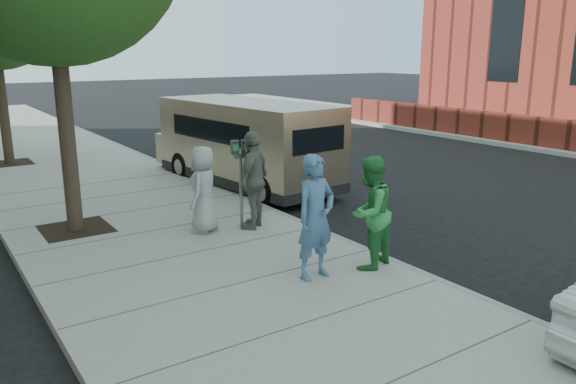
# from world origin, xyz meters

# --- Properties ---
(ground) EXTENTS (120.00, 120.00, 0.00)m
(ground) POSITION_xyz_m (0.00, 0.00, 0.00)
(ground) COLOR black
(ground) RESTS_ON ground
(sidewalk) EXTENTS (5.00, 60.00, 0.15)m
(sidewalk) POSITION_xyz_m (-1.00, 0.00, 0.07)
(sidewalk) COLOR gray
(sidewalk) RESTS_ON ground
(curb_face) EXTENTS (0.12, 60.00, 0.16)m
(curb_face) POSITION_xyz_m (1.44, 0.00, 0.07)
(curb_face) COLOR gray
(curb_face) RESTS_ON ground
(church_wall) EXTENTS (0.30, 22.00, 1.00)m
(church_wall) POSITION_xyz_m (13.50, 2.00, 0.65)
(church_wall) COLOR maroon
(church_wall) RESTS_ON far_sidewalk
(parking_meter) EXTENTS (0.35, 0.20, 1.62)m
(parking_meter) POSITION_xyz_m (0.38, 0.90, 1.32)
(parking_meter) COLOR gray
(parking_meter) RESTS_ON sidewalk
(van) EXTENTS (2.49, 5.96, 2.15)m
(van) POSITION_xyz_m (2.31, 4.15, 1.14)
(van) COLOR tan
(van) RESTS_ON ground
(person_officer) EXTENTS (0.70, 0.49, 1.81)m
(person_officer) POSITION_xyz_m (0.02, -1.91, 1.06)
(person_officer) COLOR #456C94
(person_officer) RESTS_ON sidewalk
(person_green_shirt) EXTENTS (0.99, 0.88, 1.72)m
(person_green_shirt) POSITION_xyz_m (0.93, -2.04, 1.01)
(person_green_shirt) COLOR green
(person_green_shirt) RESTS_ON sidewalk
(person_gray_shirt) EXTENTS (0.90, 0.89, 1.57)m
(person_gray_shirt) POSITION_xyz_m (-0.36, 0.95, 0.94)
(person_gray_shirt) COLOR #ABABAD
(person_gray_shirt) RESTS_ON sidewalk
(person_striped_polo) EXTENTS (1.12, 0.99, 1.82)m
(person_striped_polo) POSITION_xyz_m (0.50, 0.63, 1.06)
(person_striped_polo) COLOR slate
(person_striped_polo) RESTS_ON sidewalk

